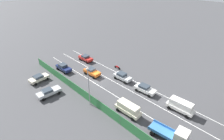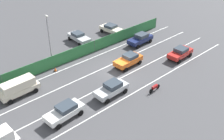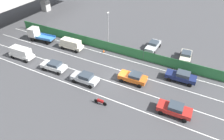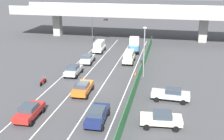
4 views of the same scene
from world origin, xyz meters
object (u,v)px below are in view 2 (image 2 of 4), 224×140
car_sedan_navy (141,39)px  parked_sedan_cream (111,28)px  car_sedan_silver (112,88)px  car_sedan_white (65,111)px  car_van_cream (19,87)px  motorcycle (155,88)px  street_lamp (49,37)px  traffic_cone (55,69)px  car_taxi_orange (129,60)px  parked_wagon_silver (79,37)px  car_sedan_red (180,53)px

car_sedan_navy → parked_sedan_cream: size_ratio=1.08×
car_sedan_silver → car_sedan_white: bearing=87.6°
car_van_cream → car_sedan_silver: (-7.34, -8.19, -0.27)m
motorcycle → street_lamp: 15.37m
car_sedan_white → traffic_cone: size_ratio=7.84×
parked_sedan_cream → car_taxi_orange: bearing=150.0°
motorcycle → parked_sedan_cream: (16.78, -7.98, 0.42)m
car_taxi_orange → traffic_cone: (5.69, 8.53, -0.66)m
car_taxi_orange → parked_wagon_silver: (11.15, 0.50, -0.05)m
car_sedan_white → parked_sedan_cream: 23.25m
motorcycle → traffic_cone: size_ratio=3.43×
parked_sedan_cream → parked_wagon_silver: 6.48m
car_sedan_silver → traffic_cone: bearing=12.3°
car_van_cream → car_sedan_white: (-7.07, -1.74, -0.28)m
car_van_cream → car_sedan_navy: (-0.04, -21.23, -0.25)m
car_sedan_silver → car_taxi_orange: bearing=-61.1°
car_taxi_orange → parked_wagon_silver: car_taxi_orange is taller
street_lamp → parked_wagon_silver: bearing=-61.3°
parked_sedan_cream → car_sedan_white: bearing=125.7°
parked_wagon_silver → traffic_cone: size_ratio=8.24×
parked_wagon_silver → street_lamp: 9.51m
street_lamp → car_taxi_orange: bearing=-130.3°
car_taxi_orange → traffic_cone: bearing=56.3°
car_sedan_silver → motorcycle: (-2.94, -4.44, -0.45)m
car_sedan_white → car_sedan_silver: bearing=-92.4°
parked_wagon_silver → car_taxi_orange: bearing=-177.4°
car_sedan_red → motorcycle: bearing=107.5°
street_lamp → car_van_cream: bearing=116.2°
car_sedan_navy → car_sedan_white: bearing=109.8°
street_lamp → traffic_cone: bearing=164.7°
car_sedan_red → car_sedan_silver: 13.78m
car_taxi_orange → car_sedan_silver: car_taxi_orange is taller
motorcycle → street_lamp: bearing=24.4°
car_sedan_white → parked_sedan_cream: bearing=-54.3°
car_van_cream → parked_wagon_silver: bearing=-62.4°
parked_sedan_cream → traffic_cone: bearing=107.5°
car_sedan_silver → traffic_cone: car_sedan_silver is taller
car_van_cream → parked_sedan_cream: 21.62m
car_sedan_white → motorcycle: 11.36m
parked_wagon_silver → car_sedan_silver: bearing=157.8°
traffic_cone → car_sedan_red: bearing=-120.4°
car_sedan_silver → car_sedan_navy: bearing=-60.8°
parked_sedan_cream → car_sedan_silver: bearing=138.1°
car_sedan_white → car_sedan_silver: 6.46m
car_sedan_white → car_sedan_navy: (7.03, -19.49, 0.03)m
car_van_cream → street_lamp: size_ratio=0.64×
car_sedan_white → motorcycle: bearing=-106.4°
car_sedan_red → car_sedan_navy: size_ratio=0.94×
car_taxi_orange → car_sedan_white: car_taxi_orange is taller
car_sedan_navy → parked_wagon_silver: 10.24m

